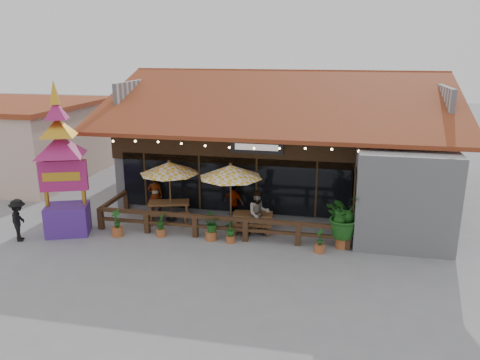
% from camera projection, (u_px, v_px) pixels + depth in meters
% --- Properties ---
extents(ground, '(100.00, 100.00, 0.00)m').
position_uv_depth(ground, '(261.00, 237.00, 18.29)').
color(ground, gray).
rests_on(ground, ground).
extents(restaurant_building, '(15.50, 14.73, 6.09)m').
position_uv_depth(restaurant_building, '(287.00, 148.00, 23.86)').
color(restaurant_building, silver).
rests_on(restaurant_building, ground).
extents(patio_railing, '(10.00, 2.60, 0.92)m').
position_uv_depth(patio_railing, '(203.00, 220.00, 18.32)').
color(patio_railing, '#482B19').
rests_on(patio_railing, ground).
extents(neighbor_building, '(8.40, 8.40, 4.22)m').
position_uv_depth(neighbor_building, '(16.00, 140.00, 26.31)').
color(neighbor_building, beige).
rests_on(neighbor_building, ground).
extents(umbrella_left, '(2.84, 2.84, 2.65)m').
position_uv_depth(umbrella_left, '(169.00, 168.00, 19.42)').
color(umbrella_left, brown).
rests_on(umbrella_left, ground).
extents(umbrella_right, '(2.74, 2.74, 2.74)m').
position_uv_depth(umbrella_right, '(231.00, 172.00, 18.56)').
color(umbrella_right, brown).
rests_on(umbrella_right, ground).
extents(picnic_table_left, '(2.07, 1.92, 0.83)m').
position_uv_depth(picnic_table_left, '(169.00, 208.00, 19.90)').
color(picnic_table_left, brown).
rests_on(picnic_table_left, ground).
extents(picnic_table_right, '(1.68, 1.50, 0.75)m').
position_uv_depth(picnic_table_right, '(253.00, 219.00, 18.76)').
color(picnic_table_right, brown).
rests_on(picnic_table_right, ground).
extents(thai_sign_tower, '(3.07, 3.07, 6.46)m').
position_uv_depth(thai_sign_tower, '(60.00, 150.00, 17.69)').
color(thai_sign_tower, '#4E268C').
rests_on(thai_sign_tower, ground).
extents(tropical_plant, '(2.00, 1.95, 2.11)m').
position_uv_depth(tropical_plant, '(344.00, 217.00, 17.03)').
color(tropical_plant, '#9B522A').
rests_on(tropical_plant, ground).
extents(diner_a, '(0.75, 0.60, 1.80)m').
position_uv_depth(diner_a, '(155.00, 195.00, 20.47)').
color(diner_a, '#3D2613').
rests_on(diner_a, ground).
extents(diner_b, '(1.09, 0.99, 1.84)m').
position_uv_depth(diner_b, '(258.00, 213.00, 18.22)').
color(diner_b, '#3D2613').
rests_on(diner_b, ground).
extents(diner_c, '(1.02, 0.70, 1.60)m').
position_uv_depth(diner_c, '(234.00, 203.00, 19.83)').
color(diner_c, '#3D2613').
rests_on(diner_c, ground).
extents(pedestrian, '(1.01, 1.23, 1.65)m').
position_uv_depth(pedestrian, '(19.00, 220.00, 17.76)').
color(pedestrian, black).
rests_on(pedestrian, ground).
extents(planter_a, '(0.44, 0.44, 1.08)m').
position_uv_depth(planter_a, '(117.00, 225.00, 18.26)').
color(planter_a, '#9B522A').
rests_on(planter_a, ground).
extents(planter_b, '(0.38, 0.38, 0.94)m').
position_uv_depth(planter_b, '(161.00, 226.00, 18.24)').
color(planter_b, '#9B522A').
rests_on(planter_b, ground).
extents(planter_c, '(0.78, 0.73, 1.05)m').
position_uv_depth(planter_c, '(211.00, 226.00, 17.84)').
color(planter_c, '#9B522A').
rests_on(planter_c, ground).
extents(planter_d, '(0.45, 0.45, 0.83)m').
position_uv_depth(planter_d, '(231.00, 233.00, 17.65)').
color(planter_d, '#9B522A').
rests_on(planter_d, ground).
extents(planter_e, '(0.37, 0.39, 0.92)m').
position_uv_depth(planter_e, '(320.00, 243.00, 16.80)').
color(planter_e, '#9B522A').
rests_on(planter_e, ground).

